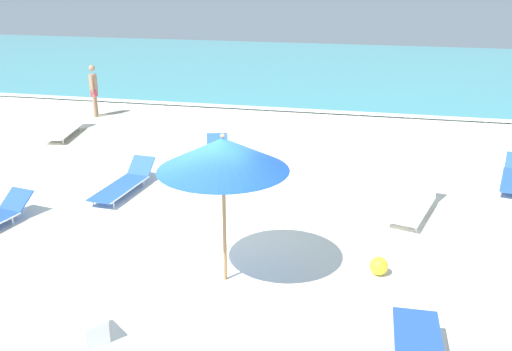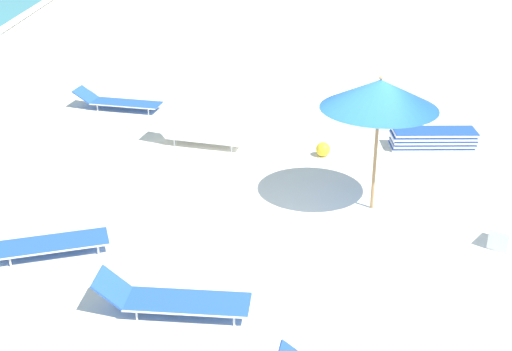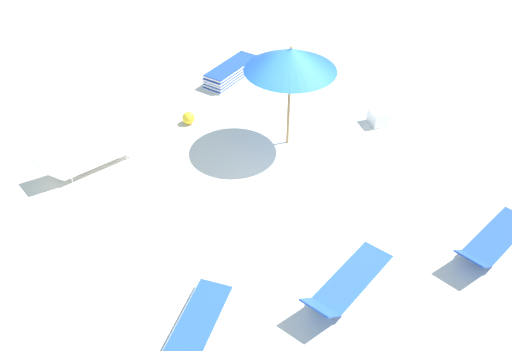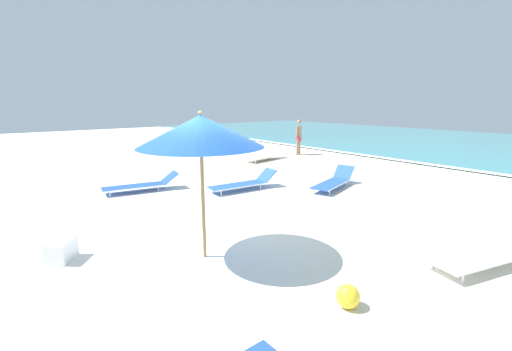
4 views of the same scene
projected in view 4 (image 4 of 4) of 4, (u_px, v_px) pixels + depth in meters
ground_plane at (221, 237)px, 7.01m from camera, size 60.00×60.00×0.16m
beach_umbrella at (201, 132)px, 5.49m from camera, size 2.06×2.06×2.50m
sun_lounger_beside_umbrella at (334, 181)px, 10.64m from camera, size 1.21×2.23×0.56m
sun_lounger_near_water_left at (244, 183)px, 10.42m from camera, size 0.77×2.21×0.54m
sun_lounger_near_water_right at (265, 156)px, 15.73m from camera, size 1.00×2.32×0.57m
sun_lounger_mid_beach_solo at (141, 185)px, 10.25m from camera, size 0.97×2.25×0.51m
sun_lounger_mid_beach_pair_a at (487, 253)px, 5.59m from camera, size 1.13×2.18×0.59m
beachgoer_wading_adult at (299, 135)px, 17.18m from camera, size 0.27×0.43×1.76m
beach_ball at (348, 296)px, 4.45m from camera, size 0.31×0.31×0.31m
cooler_box at (61, 250)px, 5.78m from camera, size 0.61×0.59×0.37m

